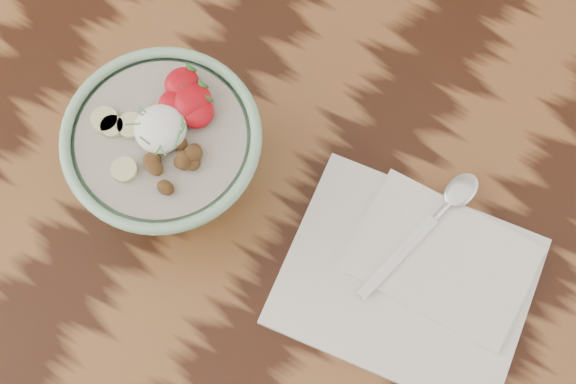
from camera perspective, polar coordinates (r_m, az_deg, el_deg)
name	(u,v)px	position (r cm, az deg, el deg)	size (l,w,h in cm)	color
table	(332,237)	(98.80, 3.14, -3.20)	(160.00, 90.00, 75.00)	black
breakfast_bowl	(167,152)	(85.73, -8.59, 2.81)	(20.51, 20.51, 13.55)	#88B793
napkin	(414,276)	(88.20, 8.95, -5.94)	(28.93, 24.76, 1.60)	silver
spoon	(446,207)	(89.58, 11.14, -1.03)	(5.99, 18.96, 0.99)	silver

